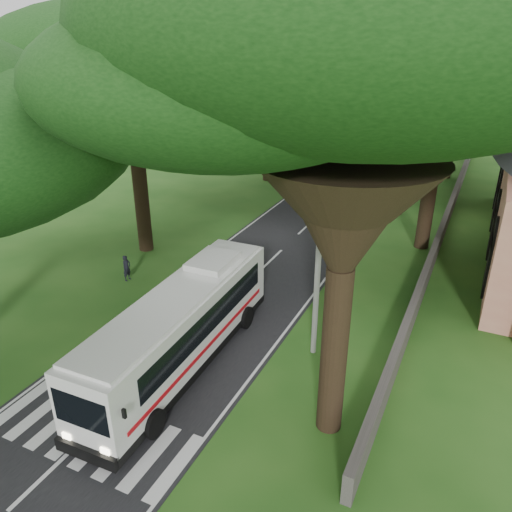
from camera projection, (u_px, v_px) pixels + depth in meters
ground at (127, 398)px, 19.30m from camera, size 140.00×140.00×0.00m
road at (327, 207)px, 39.80m from camera, size 8.00×120.00×0.04m
crosswalk at (90, 433)px, 17.66m from camera, size 8.00×3.00×0.01m
property_wall at (446, 221)px, 35.22m from camera, size 0.35×50.00×1.20m
pole_near at (318, 267)px, 20.32m from camera, size 1.60×0.24×8.00m
pole_mid at (407, 159)px, 36.73m from camera, size 1.60×0.24×8.00m
pole_far at (441, 118)px, 53.13m from camera, size 1.60×0.24×8.00m
tree_l_mida at (128, 65)px, 27.58m from camera, size 16.14×16.14×14.65m
tree_l_midb at (269, 34)px, 41.58m from camera, size 14.82×14.82×15.79m
tree_l_far at (325, 34)px, 56.80m from camera, size 15.10×15.10×15.66m
tree_r_near at (359, 36)px, 12.62m from camera, size 14.28×14.28×16.07m
tree_r_mida at (450, 58)px, 27.77m from camera, size 14.53×14.53×14.70m
tree_r_midb at (465, 55)px, 43.00m from camera, size 14.25×14.25×13.96m
tree_r_far at (488, 46)px, 57.29m from camera, size 12.61×12.61×13.90m
coach_bus at (181, 326)px, 20.53m from camera, size 3.01×11.80×3.46m
distant_car_a at (345, 173)px, 46.28m from camera, size 2.28×4.08×1.31m
distant_car_c at (416, 124)px, 69.12m from camera, size 3.26×5.14×1.39m
pedestrian at (127, 268)px, 28.02m from camera, size 0.40×0.57×1.50m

